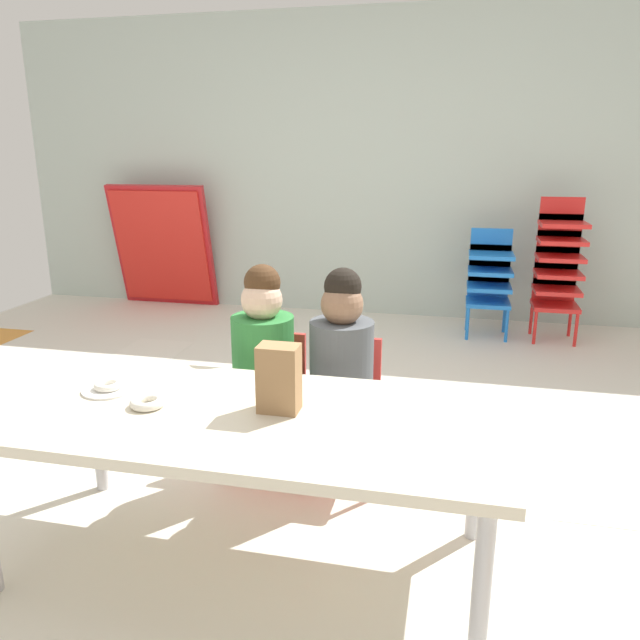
% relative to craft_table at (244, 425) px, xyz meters
% --- Properties ---
extents(ground_plane, '(6.28, 5.49, 0.02)m').
position_rel_craft_table_xyz_m(ground_plane, '(-0.08, 0.70, -0.52)').
color(ground_plane, silver).
extents(back_wall, '(6.28, 0.10, 2.45)m').
position_rel_craft_table_xyz_m(back_wall, '(-0.07, 3.45, 0.71)').
color(back_wall, '#B2C1B7').
rests_on(back_wall, ground_plane).
extents(craft_table, '(1.66, 0.75, 0.56)m').
position_rel_craft_table_xyz_m(craft_table, '(0.00, 0.00, 0.00)').
color(craft_table, beige).
rests_on(craft_table, ground_plane).
extents(seated_child_near_camera, '(0.32, 0.31, 0.92)m').
position_rel_craft_table_xyz_m(seated_child_near_camera, '(-0.12, 0.60, 0.04)').
color(seated_child_near_camera, red).
rests_on(seated_child_near_camera, ground_plane).
extents(seated_child_middle_seat, '(0.32, 0.31, 0.92)m').
position_rel_craft_table_xyz_m(seated_child_middle_seat, '(0.21, 0.60, 0.04)').
color(seated_child_middle_seat, red).
rests_on(seated_child_middle_seat, ground_plane).
extents(kid_chair_blue_stack, '(0.32, 0.30, 0.80)m').
position_rel_craft_table_xyz_m(kid_chair_blue_stack, '(0.89, 2.95, -0.06)').
color(kid_chair_blue_stack, blue).
rests_on(kid_chair_blue_stack, ground_plane).
extents(kid_chair_red_stack, '(0.32, 0.30, 1.04)m').
position_rel_craft_table_xyz_m(kid_chair_red_stack, '(1.37, 2.95, 0.07)').
color(kid_chair_red_stack, red).
rests_on(kid_chair_red_stack, ground_plane).
extents(folded_activity_table, '(0.90, 0.29, 1.09)m').
position_rel_craft_table_xyz_m(folded_activity_table, '(-1.91, 3.25, 0.03)').
color(folded_activity_table, red).
rests_on(folded_activity_table, ground_plane).
extents(paper_bag_brown, '(0.13, 0.09, 0.22)m').
position_rel_craft_table_xyz_m(paper_bag_brown, '(0.11, 0.04, 0.16)').
color(paper_bag_brown, '#9E754C').
rests_on(paper_bag_brown, craft_table).
extents(paper_plate_near_edge, '(0.18, 0.18, 0.01)m').
position_rel_craft_table_xyz_m(paper_plate_near_edge, '(-0.52, 0.07, 0.05)').
color(paper_plate_near_edge, white).
rests_on(paper_plate_near_edge, craft_table).
extents(donut_powdered_on_plate, '(0.10, 0.10, 0.03)m').
position_rel_craft_table_xyz_m(donut_powdered_on_plate, '(-0.52, 0.07, 0.07)').
color(donut_powdered_on_plate, white).
rests_on(donut_powdered_on_plate, craft_table).
extents(donut_powdered_loose, '(0.11, 0.11, 0.03)m').
position_rel_craft_table_xyz_m(donut_powdered_loose, '(-0.32, -0.03, 0.06)').
color(donut_powdered_loose, white).
rests_on(donut_powdered_loose, craft_table).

